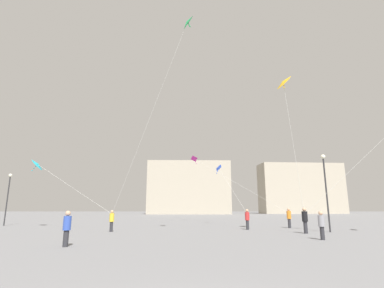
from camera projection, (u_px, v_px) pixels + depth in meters
The scene contains 15 objects.
person_in_black at pixel (304, 219), 20.74m from camera, with size 0.39×0.39×1.79m.
person_in_red at pixel (246, 218), 24.35m from camera, with size 0.36×0.36×1.66m.
person_in_yellow at pixel (110, 220), 22.17m from camera, with size 0.35×0.35×1.60m.
person_in_orange at pixel (288, 217), 26.33m from camera, with size 0.38×0.38×1.76m.
person_in_grey at pixel (320, 224), 16.60m from camera, with size 0.35×0.35×1.59m.
person_in_blue at pixel (66, 227), 13.62m from camera, with size 0.35×0.35×1.63m.
kite_amber_diamond at pixel (282, 83), 22.23m from camera, with size 1.75×1.56×10.38m.
kite_emerald_diamond at pixel (186, 24), 21.25m from camera, with size 6.31×4.71×14.21m.
kite_cyan_diamond at pixel (37, 164), 27.56m from camera, with size 9.16×5.26×5.04m.
kite_cobalt_delta at pixel (218, 169), 32.31m from camera, with size 2.03×7.79×5.14m.
kite_magenta_delta at pixel (196, 160), 39.90m from camera, with size 8.95×13.44×7.45m.
building_left_hall at pixel (188, 188), 87.08m from camera, with size 24.19×10.05×15.22m.
building_centre_hall at pixel (299, 189), 94.23m from camera, with size 26.45×10.16×15.73m.
lamppost_east at pixel (7, 191), 30.09m from camera, with size 0.36×0.36×5.26m.
lamppost_west at pixel (324, 180), 22.49m from camera, with size 0.36×0.36×5.85m.
Camera 1 is at (-0.07, -4.04, 1.76)m, focal length 27.34 mm.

